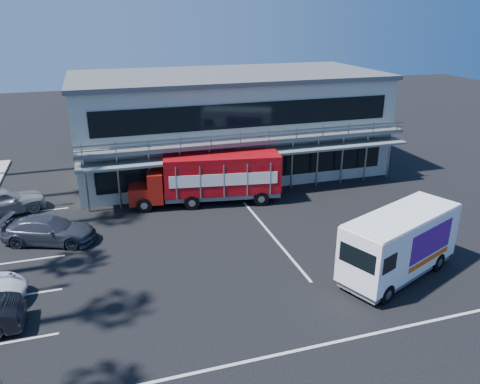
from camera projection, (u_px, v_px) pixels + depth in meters
name	position (u px, v px, depth m)	size (l,w,h in m)	color
ground	(255.00, 268.00, 22.36)	(120.00, 120.00, 0.00)	black
building	(228.00, 122.00, 35.18)	(22.40, 12.00, 7.30)	#9EA698
red_truck	(212.00, 177.00, 29.41)	(9.61, 3.62, 3.16)	#A0150C
white_van	(400.00, 244.00, 21.13)	(6.70, 4.44, 3.10)	white
parked_car_d	(49.00, 230.00, 24.60)	(1.97, 4.85, 1.41)	#303440
parked_car_e	(0.00, 202.00, 27.87)	(2.01, 5.00, 1.70)	gray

